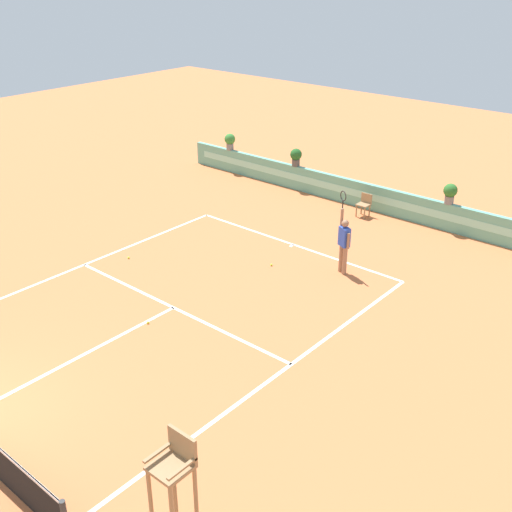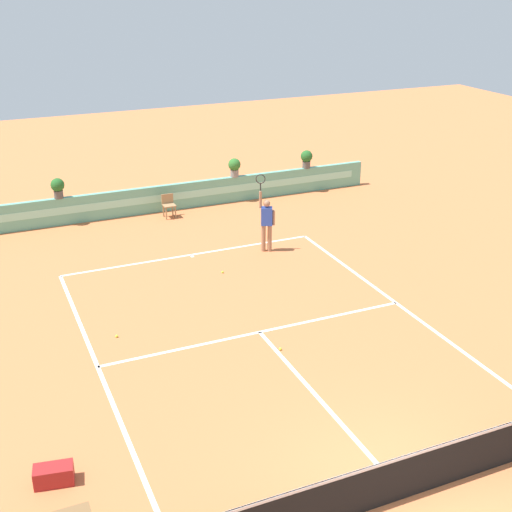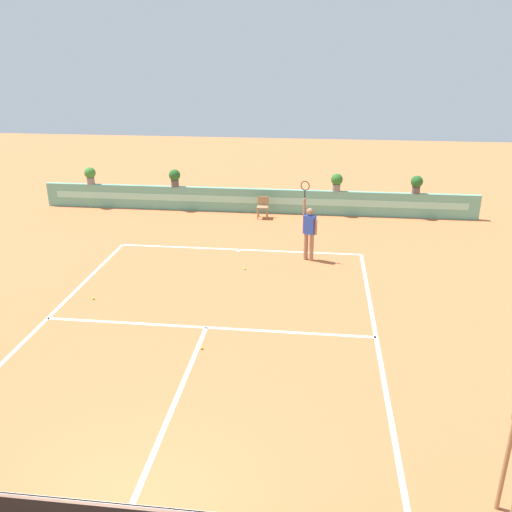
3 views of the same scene
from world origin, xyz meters
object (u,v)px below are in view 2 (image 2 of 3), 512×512
(ball_kid_chair, at_px, (169,204))
(potted_plant_far_right, at_px, (307,158))
(tennis_ball_near_baseline, at_px, (280,349))
(tennis_ball_mid_court, at_px, (117,336))
(potted_plant_left, at_px, (58,187))
(potted_plant_right, at_px, (234,166))
(tennis_player, at_px, (266,221))
(gear_bag, at_px, (54,475))
(tennis_ball_by_sideline, at_px, (223,272))

(ball_kid_chair, relative_size, potted_plant_far_right, 1.17)
(tennis_ball_near_baseline, xyz_separation_m, tennis_ball_mid_court, (-3.49, 2.20, 0.00))
(potted_plant_left, bearing_deg, potted_plant_right, 0.00)
(tennis_ball_mid_court, height_order, potted_plant_far_right, potted_plant_far_right)
(tennis_ball_mid_court, relative_size, potted_plant_far_right, 0.09)
(tennis_player, bearing_deg, potted_plant_far_right, 51.51)
(ball_kid_chair, distance_m, potted_plant_left, 3.95)
(tennis_ball_mid_court, height_order, potted_plant_left, potted_plant_left)
(tennis_player, xyz_separation_m, potted_plant_left, (-5.72, 5.15, 0.36))
(tennis_ball_near_baseline, xyz_separation_m, potted_plant_left, (-3.46, 11.00, 1.38))
(gear_bag, xyz_separation_m, tennis_ball_near_baseline, (5.71, 2.56, -0.15))
(ball_kid_chair, height_order, tennis_player, tennis_player)
(tennis_ball_by_sideline, relative_size, potted_plant_far_right, 0.09)
(potted_plant_left, bearing_deg, tennis_ball_by_sideline, -58.68)
(tennis_ball_mid_court, distance_m, tennis_ball_by_sideline, 4.61)
(tennis_ball_near_baseline, height_order, potted_plant_far_right, potted_plant_far_right)
(tennis_ball_near_baseline, bearing_deg, tennis_player, 68.84)
(tennis_ball_by_sideline, distance_m, potted_plant_far_right, 8.77)
(tennis_ball_mid_court, bearing_deg, potted_plant_right, 52.64)
(potted_plant_right, bearing_deg, ball_kid_chair, -165.89)
(tennis_player, height_order, tennis_ball_by_sideline, tennis_player)
(tennis_player, bearing_deg, ball_kid_chair, 113.78)
(ball_kid_chair, height_order, tennis_ball_near_baseline, ball_kid_chair)
(tennis_ball_mid_court, bearing_deg, potted_plant_left, 89.75)
(tennis_ball_near_baseline, height_order, tennis_ball_mid_court, same)
(ball_kid_chair, bearing_deg, tennis_player, -66.22)
(tennis_ball_mid_court, xyz_separation_m, potted_plant_right, (6.72, 8.80, 1.38))
(tennis_ball_near_baseline, distance_m, tennis_ball_by_sideline, 4.79)
(tennis_ball_mid_court, bearing_deg, ball_kid_chair, 64.74)
(potted_plant_right, bearing_deg, tennis_ball_mid_court, -127.36)
(tennis_player, height_order, potted_plant_far_right, tennis_player)
(potted_plant_right, distance_m, potted_plant_left, 6.68)
(tennis_ball_mid_court, bearing_deg, potted_plant_far_right, 41.77)
(gear_bag, relative_size, tennis_ball_mid_court, 10.29)
(potted_plant_far_right, bearing_deg, tennis_ball_near_baseline, -120.04)
(potted_plant_right, bearing_deg, potted_plant_left, 180.00)
(tennis_ball_by_sideline, xyz_separation_m, potted_plant_far_right, (6.03, 6.22, 1.38))
(gear_bag, bearing_deg, ball_kid_chair, 64.85)
(tennis_player, height_order, tennis_ball_mid_court, tennis_player)
(tennis_player, relative_size, tennis_ball_by_sideline, 38.01)
(tennis_ball_mid_court, bearing_deg, tennis_ball_near_baseline, -32.15)
(tennis_ball_mid_court, xyz_separation_m, potted_plant_left, (0.04, 8.80, 1.38))
(tennis_ball_by_sideline, bearing_deg, potted_plant_far_right, 45.89)
(tennis_ball_mid_court, xyz_separation_m, potted_plant_far_right, (9.85, 8.80, 1.38))
(tennis_ball_near_baseline, bearing_deg, ball_kid_chair, 88.25)
(potted_plant_left, bearing_deg, tennis_ball_mid_court, -90.25)
(gear_bag, distance_m, tennis_player, 11.62)
(tennis_player, distance_m, potted_plant_far_right, 6.59)
(tennis_ball_by_sideline, distance_m, potted_plant_left, 7.41)
(ball_kid_chair, bearing_deg, potted_plant_far_right, 6.90)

